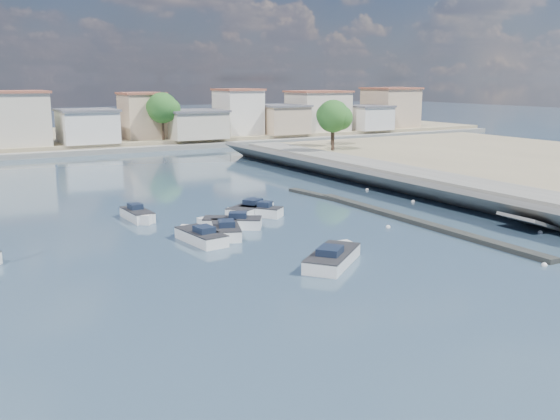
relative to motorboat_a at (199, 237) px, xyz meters
name	(u,v)px	position (x,y,z in m)	size (l,w,h in m)	color
ground	(196,179)	(10.46, 26.64, -0.38)	(400.00, 400.00, 0.00)	#2D425A
seawall_walkway	(488,194)	(28.96, -0.36, 0.52)	(5.00, 90.00, 1.80)	slate
breakwater	(394,216)	(17.37, -0.67, -0.21)	(2.00, 31.02, 0.35)	black
far_shore_land	(91,138)	(10.46, 78.64, 0.32)	(160.00, 40.00, 1.40)	gray
far_shore_quay	(122,150)	(10.46, 57.64, 0.02)	(160.00, 2.50, 0.80)	slate
far_town	(172,117)	(21.18, 63.56, 4.56)	(113.01, 12.80, 8.35)	beige
shore_trees	(177,113)	(18.81, 54.76, 5.84)	(74.56, 38.32, 7.92)	#38281E
motorboat_a	(199,237)	(0.00, 0.00, 0.00)	(2.40, 5.35, 1.48)	white
motorboat_b	(226,230)	(2.48, 0.90, 0.00)	(3.35, 5.24, 1.48)	white
motorboat_c	(229,223)	(3.66, 2.78, 0.00)	(4.79, 3.88, 1.48)	white
motorboat_d	(248,211)	(7.10, 6.28, 0.00)	(5.19, 4.31, 1.48)	white
motorboat_f	(259,212)	(7.71, 5.54, 0.00)	(3.40, 3.74, 1.48)	white
motorboat_g	(138,216)	(-1.73, 9.04, 0.00)	(1.83, 4.77, 1.48)	white
motorboat_h	(334,257)	(5.37, -9.22, 0.00)	(5.75, 5.26, 1.48)	white
mooring_buoys	(402,217)	(17.96, -1.10, -0.33)	(17.34, 27.60, 0.37)	white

